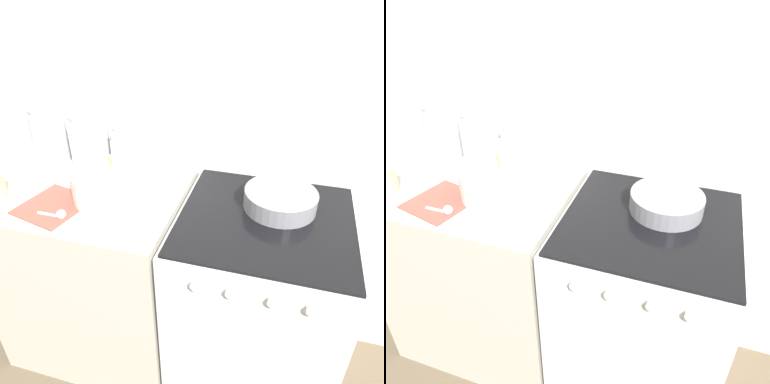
% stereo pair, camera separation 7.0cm
% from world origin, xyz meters
% --- Properties ---
extents(wall_back, '(4.61, 0.05, 2.40)m').
position_xyz_m(wall_back, '(0.00, 0.66, 1.20)').
color(wall_back, white).
rests_on(wall_back, ground_plane).
extents(countertop_cabinet, '(0.81, 0.63, 0.93)m').
position_xyz_m(countertop_cabinet, '(-0.40, 0.32, 0.46)').
color(countertop_cabinet, beige).
rests_on(countertop_cabinet, ground_plane).
extents(stove, '(0.66, 0.65, 0.93)m').
position_xyz_m(stove, '(0.35, 0.32, 0.46)').
color(stove, silver).
rests_on(stove, ground_plane).
extents(mixing_bowl, '(0.27, 0.27, 0.26)m').
position_xyz_m(mixing_bowl, '(-0.28, 0.28, 1.00)').
color(mixing_bowl, white).
rests_on(mixing_bowl, countertop_cabinet).
extents(baking_pan, '(0.28, 0.28, 0.08)m').
position_xyz_m(baking_pan, '(0.39, 0.40, 0.97)').
color(baking_pan, gray).
rests_on(baking_pan, stove).
extents(storage_jar_left, '(0.16, 0.16, 0.26)m').
position_xyz_m(storage_jar_left, '(-0.69, 0.53, 1.04)').
color(storage_jar_left, silver).
rests_on(storage_jar_left, countertop_cabinet).
extents(storage_jar_middle, '(0.18, 0.18, 0.25)m').
position_xyz_m(storage_jar_middle, '(-0.48, 0.53, 1.03)').
color(storage_jar_middle, silver).
rests_on(storage_jar_middle, countertop_cabinet).
extents(storage_jar_right, '(0.17, 0.17, 0.22)m').
position_xyz_m(storage_jar_right, '(-0.28, 0.53, 1.02)').
color(storage_jar_right, silver).
rests_on(storage_jar_right, countertop_cabinet).
extents(recipe_page, '(0.28, 0.29, 0.01)m').
position_xyz_m(recipe_page, '(-0.46, 0.17, 0.93)').
color(recipe_page, '#CC4C3F').
rests_on(recipe_page, countertop_cabinet).
extents(measuring_spoon, '(0.12, 0.04, 0.04)m').
position_xyz_m(measuring_spoon, '(-0.40, 0.11, 0.94)').
color(measuring_spoon, white).
rests_on(measuring_spoon, countertop_cabinet).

